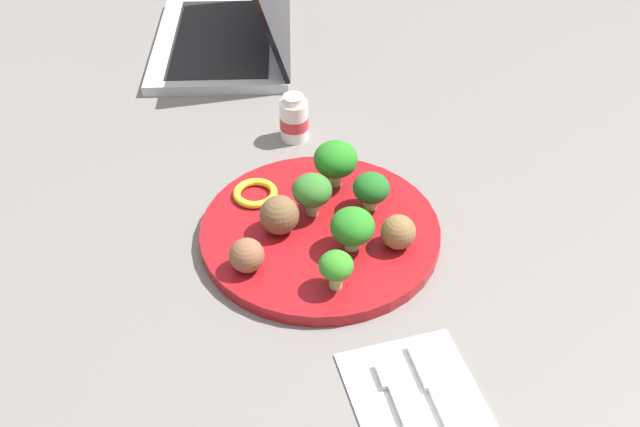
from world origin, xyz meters
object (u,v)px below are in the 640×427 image
at_px(broccoli_floret_mid_right, 371,189).
at_px(fork, 402,405).
at_px(broccoli_floret_center, 336,267).
at_px(yogurt_bottle, 294,119).
at_px(broccoli_floret_back_right, 353,227).
at_px(meatball_far_rim, 279,215).
at_px(plate, 320,232).
at_px(meatball_front_right, 398,232).
at_px(napkin, 423,411).
at_px(knife, 438,397).
at_px(broccoli_floret_far_rim, 336,160).
at_px(pepper_ring_front_left, 255,193).
at_px(meatball_near_rim, 247,255).
at_px(broccoli_floret_mid_left, 314,190).
at_px(laptop, 235,24).

relative_size(broccoli_floret_mid_right, fork, 0.39).
distance_m(broccoli_floret_center, yogurt_bottle, 0.31).
distance_m(broccoli_floret_back_right, meatball_far_rim, 0.09).
bearing_deg(fork, plate, -2.77).
bearing_deg(fork, meatball_far_rim, 7.28).
bearing_deg(meatball_front_right, broccoli_floret_center, 112.11).
bearing_deg(broccoli_floret_mid_right, napkin, 166.83).
bearing_deg(knife, broccoli_floret_far_rim, -3.93).
bearing_deg(broccoli_floret_back_right, broccoli_floret_center, 142.26).
relative_size(plate, meatball_far_rim, 6.14).
height_order(plate, meatball_front_right, meatball_front_right).
distance_m(plate, napkin, 0.26).
distance_m(pepper_ring_front_left, yogurt_bottle, 0.16).
distance_m(meatball_near_rim, napkin, 0.25).
xyz_separation_m(broccoli_floret_mid_left, meatball_front_right, (-0.09, -0.07, -0.01)).
bearing_deg(broccoli_floret_mid_right, meatball_front_right, -178.20).
xyz_separation_m(broccoli_floret_mid_right, knife, (-0.27, 0.04, -0.04)).
xyz_separation_m(broccoli_floret_mid_left, fork, (-0.28, 0.01, -0.04)).
height_order(broccoli_floret_mid_right, meatball_front_right, broccoli_floret_mid_right).
height_order(plate, meatball_far_rim, meatball_far_rim).
height_order(broccoli_floret_center, meatball_front_right, broccoli_floret_center).
xyz_separation_m(broccoli_floret_mid_right, broccoli_floret_mid_left, (0.01, 0.07, 0.00)).
bearing_deg(meatball_near_rim, broccoli_floret_mid_left, -57.74).
bearing_deg(yogurt_bottle, broccoli_floret_mid_left, 168.84).
height_order(broccoli_floret_mid_left, meatball_far_rim, broccoli_floret_mid_left).
bearing_deg(napkin, broccoli_floret_mid_right, -13.17).
distance_m(broccoli_floret_far_rim, knife, 0.33).
height_order(meatball_front_right, pepper_ring_front_left, meatball_front_right).
distance_m(pepper_ring_front_left, fork, 0.33).
bearing_deg(meatball_front_right, broccoli_floret_back_right, 73.78).
relative_size(broccoli_floret_mid_left, fork, 0.44).
bearing_deg(broccoli_floret_far_rim, yogurt_bottle, 3.21).
xyz_separation_m(yogurt_bottle, laptop, (0.29, 0.00, 0.01)).
bearing_deg(napkin, broccoli_floret_center, 7.87).
height_order(broccoli_floret_center, meatball_far_rim, same).
bearing_deg(meatball_front_right, napkin, 161.76).
height_order(broccoli_floret_far_rim, laptop, laptop).
bearing_deg(broccoli_floret_back_right, laptop, -1.39).
relative_size(broccoli_floret_mid_left, laptop, 0.14).
distance_m(broccoli_floret_center, broccoli_floret_mid_right, 0.14).
distance_m(broccoli_floret_mid_right, pepper_ring_front_left, 0.14).
xyz_separation_m(napkin, laptop, (0.76, -0.03, 0.04)).
xyz_separation_m(plate, meatball_front_right, (-0.06, -0.07, 0.03)).
height_order(meatball_far_rim, laptop, laptop).
bearing_deg(broccoli_floret_mid_right, broccoli_floret_back_right, 140.62).
distance_m(napkin, laptop, 0.76).
height_order(broccoli_floret_mid_left, fork, broccoli_floret_mid_left).
height_order(broccoli_floret_back_right, pepper_ring_front_left, broccoli_floret_back_right).
distance_m(plate, broccoli_floret_mid_right, 0.08).
distance_m(broccoli_floret_mid_left, knife, 0.28).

